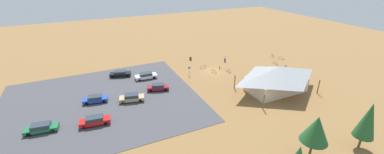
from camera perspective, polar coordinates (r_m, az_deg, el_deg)
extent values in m
plane|color=olive|center=(58.16, 5.09, 1.30)|extent=(160.00, 160.00, 0.00)
cube|color=#424247|center=(48.16, -20.66, -5.48)|extent=(34.99, 30.55, 0.05)
cube|color=beige|center=(51.23, 19.22, -1.61)|extent=(11.11, 6.34, 2.91)
pyramid|color=#93999E|center=(50.19, 19.63, 1.09)|extent=(14.11, 9.34, 2.37)
cylinder|color=brown|center=(58.63, 21.16, 1.40)|extent=(0.20, 0.20, 2.91)
cylinder|color=brown|center=(50.16, 10.09, -1.11)|extent=(0.20, 0.20, 2.91)
cylinder|color=brown|center=(53.53, 27.78, -2.04)|extent=(0.20, 0.20, 2.91)
cylinder|color=brown|center=(44.10, 16.63, -5.61)|extent=(0.20, 0.20, 2.91)
cylinder|color=brown|center=(65.14, -0.35, 4.42)|extent=(0.60, 0.60, 0.90)
cylinder|color=#99999E|center=(55.49, -0.63, 1.46)|extent=(0.08, 0.08, 2.20)
cube|color=#1959B2|center=(55.18, -0.64, 2.22)|extent=(0.56, 0.04, 0.40)
cylinder|color=brown|center=(35.68, 26.30, -15.24)|extent=(0.30, 0.30, 2.96)
cone|color=#235B2D|center=(33.83, 27.34, -10.91)|extent=(3.43, 3.43, 3.58)
cylinder|color=brown|center=(41.27, 34.99, -12.49)|extent=(0.30, 0.30, 2.00)
cone|color=#235B2D|center=(39.50, 36.24, -8.25)|extent=(2.61, 2.61, 5.16)
torus|color=black|center=(66.27, 18.83, 3.31)|extent=(0.12, 0.66, 0.66)
torus|color=black|center=(65.72, 19.45, 3.04)|extent=(0.12, 0.66, 0.66)
cylinder|color=silver|center=(65.96, 19.15, 3.26)|extent=(0.14, 0.87, 0.04)
cylinder|color=silver|center=(66.04, 19.05, 3.36)|extent=(0.04, 0.04, 0.35)
cube|color=black|center=(65.98, 19.07, 3.51)|extent=(0.10, 0.21, 0.05)
cylinder|color=silver|center=(65.70, 19.42, 3.26)|extent=(0.04, 0.04, 0.47)
cylinder|color=black|center=(65.62, 19.45, 3.45)|extent=(0.48, 0.09, 0.03)
torus|color=black|center=(70.45, 18.82, 4.54)|extent=(0.20, 0.64, 0.65)
torus|color=black|center=(71.29, 18.44, 4.82)|extent=(0.20, 0.64, 0.65)
cylinder|color=#197A7F|center=(70.84, 18.64, 4.76)|extent=(0.27, 0.91, 0.04)
cylinder|color=#197A7F|center=(70.66, 18.71, 4.77)|extent=(0.04, 0.04, 0.36)
cube|color=black|center=(70.61, 18.73, 4.91)|extent=(0.13, 0.21, 0.05)
cylinder|color=#197A7F|center=(71.14, 18.50, 4.94)|extent=(0.04, 0.04, 0.39)
cylinder|color=black|center=(71.08, 18.52, 5.09)|extent=(0.47, 0.15, 0.03)
torus|color=black|center=(57.57, 4.78, 1.45)|extent=(0.32, 0.68, 0.72)
torus|color=black|center=(57.05, 5.56, 1.20)|extent=(0.32, 0.68, 0.72)
cylinder|color=#1E7F38|center=(57.26, 5.17, 1.43)|extent=(0.39, 0.84, 0.04)
cylinder|color=#1E7F38|center=(57.32, 5.04, 1.57)|extent=(0.04, 0.04, 0.43)
cube|color=black|center=(57.24, 5.04, 1.77)|extent=(0.15, 0.22, 0.05)
cylinder|color=#1E7F38|center=(57.01, 5.49, 1.44)|extent=(0.04, 0.04, 0.48)
cylinder|color=black|center=(56.91, 5.50, 1.66)|extent=(0.45, 0.22, 0.03)
torus|color=black|center=(60.08, 3.09, 2.50)|extent=(0.70, 0.09, 0.70)
torus|color=black|center=(59.54, 2.20, 2.31)|extent=(0.70, 0.09, 0.70)
cylinder|color=yellow|center=(59.77, 2.65, 2.51)|extent=(1.01, 0.11, 0.04)
cylinder|color=yellow|center=(59.83, 2.81, 2.64)|extent=(0.04, 0.04, 0.43)
cube|color=black|center=(59.75, 2.82, 2.83)|extent=(0.21, 0.09, 0.05)
cylinder|color=yellow|center=(59.51, 2.30, 2.55)|extent=(0.04, 0.04, 0.49)
cylinder|color=black|center=(59.41, 2.30, 2.77)|extent=(0.07, 0.48, 0.03)
torus|color=black|center=(58.42, 8.34, 1.60)|extent=(0.14, 0.68, 0.68)
torus|color=black|center=(57.78, 8.97, 1.29)|extent=(0.14, 0.68, 0.68)
cylinder|color=#B7B7BC|center=(58.06, 8.66, 1.55)|extent=(0.17, 0.87, 0.04)
cylinder|color=#B7B7BC|center=(58.15, 8.55, 1.67)|extent=(0.04, 0.04, 0.37)
cube|color=black|center=(58.08, 8.56, 1.84)|extent=(0.11, 0.21, 0.05)
cylinder|color=#B7B7BC|center=(57.75, 8.92, 1.54)|extent=(0.04, 0.04, 0.49)
cylinder|color=black|center=(57.66, 8.94, 1.77)|extent=(0.48, 0.11, 0.03)
torus|color=black|center=(59.93, 6.54, 2.30)|extent=(0.32, 0.61, 0.66)
torus|color=black|center=(58.97, 6.64, 1.91)|extent=(0.32, 0.61, 0.66)
cylinder|color=red|center=(59.41, 6.59, 2.20)|extent=(0.45, 0.88, 0.04)
cylinder|color=red|center=(59.55, 6.58, 2.36)|extent=(0.04, 0.04, 0.41)
cube|color=black|center=(59.47, 6.59, 2.54)|extent=(0.16, 0.21, 0.05)
cylinder|color=red|center=(58.99, 6.64, 2.15)|extent=(0.04, 0.04, 0.44)
cylinder|color=black|center=(58.90, 6.65, 2.35)|extent=(0.45, 0.24, 0.03)
torus|color=black|center=(69.88, 20.80, 4.10)|extent=(0.37, 0.61, 0.68)
torus|color=black|center=(70.11, 19.98, 4.29)|extent=(0.37, 0.61, 0.68)
cylinder|color=orange|center=(69.96, 20.40, 4.28)|extent=(0.52, 0.86, 0.04)
cylinder|color=orange|center=(69.89, 20.56, 4.32)|extent=(0.04, 0.04, 0.42)
cube|color=black|center=(69.82, 20.59, 4.48)|extent=(0.17, 0.21, 0.05)
cylinder|color=orange|center=(70.01, 20.09, 4.45)|extent=(0.04, 0.04, 0.49)
cylinder|color=black|center=(69.93, 20.12, 4.64)|extent=(0.43, 0.27, 0.03)
cube|color=tan|center=(46.43, -14.05, -4.91)|extent=(4.82, 2.88, 0.64)
cube|color=#2D3842|center=(46.15, -14.12, -4.26)|extent=(2.84, 2.19, 0.56)
cylinder|color=black|center=(45.96, -15.96, -5.79)|extent=(0.67, 0.37, 0.64)
cylinder|color=black|center=(47.39, -15.84, -4.80)|extent=(0.67, 0.37, 0.64)
cylinder|color=black|center=(45.74, -12.13, -5.50)|extent=(0.67, 0.37, 0.64)
cylinder|color=black|center=(47.18, -12.14, -4.52)|extent=(0.67, 0.37, 0.64)
cube|color=#1E6B3D|center=(43.79, -32.08, -10.31)|extent=(4.85, 2.35, 0.55)
cube|color=#2D3842|center=(43.51, -32.24, -9.71)|extent=(2.79, 1.88, 0.54)
cylinder|color=black|center=(43.74, -34.26, -11.21)|extent=(0.66, 0.30, 0.64)
cylinder|color=black|center=(44.98, -33.79, -10.11)|extent=(0.66, 0.30, 0.64)
cylinder|color=black|center=(42.82, -30.18, -10.91)|extent=(0.66, 0.30, 0.64)
cylinder|color=black|center=(44.08, -29.83, -9.78)|extent=(0.66, 0.30, 0.64)
cube|color=maroon|center=(49.40, -8.04, -2.49)|extent=(4.63, 2.97, 0.66)
cube|color=#2D3842|center=(49.15, -8.08, -1.90)|extent=(2.76, 2.19, 0.48)
cylinder|color=black|center=(48.89, -9.74, -3.21)|extent=(0.68, 0.41, 0.64)
cylinder|color=black|center=(50.23, -9.69, -2.42)|extent=(0.68, 0.41, 0.64)
cylinder|color=black|center=(48.81, -6.31, -3.04)|extent=(0.68, 0.41, 0.64)
cylinder|color=black|center=(50.15, -6.35, -2.25)|extent=(0.68, 0.41, 0.64)
cube|color=red|center=(41.70, -21.99, -9.70)|extent=(4.82, 2.27, 0.69)
cube|color=#2D3842|center=(41.39, -22.12, -9.02)|extent=(2.76, 1.82, 0.50)
cylinder|color=black|center=(41.41, -24.17, -10.79)|extent=(0.66, 0.29, 0.64)
cylinder|color=black|center=(42.67, -24.03, -9.66)|extent=(0.66, 0.29, 0.64)
cylinder|color=black|center=(41.06, -19.76, -10.30)|extent=(0.66, 0.29, 0.64)
cylinder|color=black|center=(42.32, -19.76, -9.18)|extent=(0.66, 0.29, 0.64)
cube|color=white|center=(54.92, -10.83, 0.15)|extent=(4.89, 2.14, 0.62)
cube|color=#2D3842|center=(54.69, -10.88, 0.70)|extent=(2.77, 1.79, 0.52)
cylinder|color=black|center=(54.04, -12.32, -0.65)|extent=(0.65, 0.26, 0.64)
cylinder|color=black|center=(55.51, -12.63, 0.02)|extent=(0.65, 0.26, 0.64)
cylinder|color=black|center=(54.55, -8.97, -0.12)|extent=(0.65, 0.26, 0.64)
cylinder|color=black|center=(56.01, -9.36, 0.53)|extent=(0.65, 0.26, 0.64)
cube|color=black|center=(57.44, -16.62, 0.65)|extent=(4.91, 3.02, 0.63)
cube|color=#2D3842|center=(57.23, -16.68, 1.17)|extent=(2.91, 2.23, 0.49)
cylinder|color=black|center=(57.09, -18.23, 0.04)|extent=(0.68, 0.39, 0.64)
cylinder|color=black|center=(58.49, -18.01, 0.67)|extent=(0.68, 0.39, 0.64)
cylinder|color=black|center=(56.60, -15.12, 0.24)|extent=(0.68, 0.39, 0.64)
cylinder|color=black|center=(58.02, -14.98, 0.86)|extent=(0.68, 0.39, 0.64)
cube|color=#1E42B2|center=(48.14, -21.91, -4.98)|extent=(4.54, 2.39, 0.59)
cube|color=#2D3842|center=(47.89, -22.00, -4.42)|extent=(2.63, 1.89, 0.48)
cylinder|color=black|center=(47.79, -23.68, -5.79)|extent=(0.67, 0.32, 0.64)
cylinder|color=black|center=(49.11, -23.50, -4.93)|extent=(0.67, 0.32, 0.64)
cylinder|color=black|center=(47.39, -20.17, -5.43)|extent=(0.67, 0.32, 0.64)
cylinder|color=black|center=(48.71, -20.10, -4.58)|extent=(0.67, 0.32, 0.64)
cube|color=#2D3347|center=(64.68, 7.81, 4.02)|extent=(0.36, 0.30, 0.86)
cylinder|color=silver|center=(64.43, 7.84, 4.62)|extent=(0.36, 0.36, 0.58)
sphere|color=tan|center=(64.30, 7.86, 4.96)|extent=(0.24, 0.24, 0.24)
cube|color=#2D3347|center=(59.95, 17.02, 1.47)|extent=(0.37, 0.32, 0.90)
cylinder|color=blue|center=(59.66, 17.11, 2.16)|extent=(0.36, 0.36, 0.67)
sphere|color=tan|center=(59.50, 17.17, 2.56)|extent=(0.24, 0.24, 0.24)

